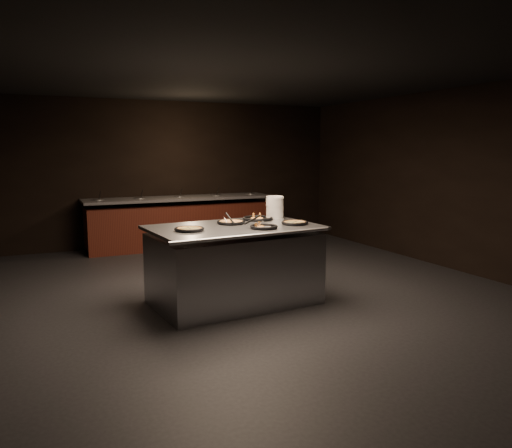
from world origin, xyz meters
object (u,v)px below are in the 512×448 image
Objects in this scene: serving_counter at (234,266)px; plate_stack at (275,208)px; pan_veggie_whole at (189,229)px; pan_cheese_whole at (231,222)px.

serving_counter is 1.11m from plate_stack.
pan_veggie_whole is at bearing -173.65° from serving_counter.
pan_veggie_whole and pan_cheese_whole have the same top height.
pan_veggie_whole is 0.73m from pan_cheese_whole.
serving_counter is 5.86× the size of pan_cheese_whole.
plate_stack is at bearing 23.25° from serving_counter.
pan_veggie_whole is 0.96× the size of pan_cheese_whole.
pan_cheese_whole is (-0.73, -0.21, -0.13)m from plate_stack.
serving_counter is 7.10× the size of plate_stack.
plate_stack is (0.78, 0.41, 0.67)m from serving_counter.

